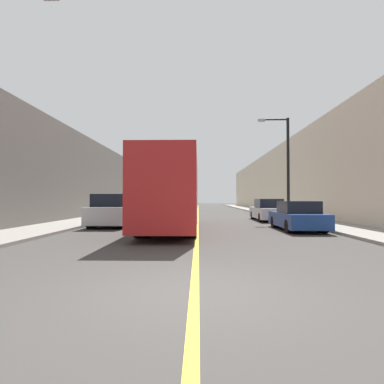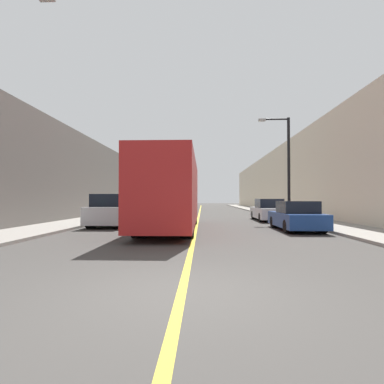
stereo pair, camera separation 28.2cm
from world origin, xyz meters
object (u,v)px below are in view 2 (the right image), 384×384
object	(u,v)px
parked_suv_left	(113,211)
street_lamp_right	(286,161)
car_right_mid	(268,211)
bus	(172,192)
car_right_near	(296,217)

from	to	relation	value
parked_suv_left	street_lamp_right	bearing A→B (deg)	21.80
car_right_mid	parked_suv_left	bearing A→B (deg)	-154.76
bus	parked_suv_left	distance (m)	4.02
car_right_near	parked_suv_left	bearing A→B (deg)	168.68
car_right_near	street_lamp_right	world-z (taller)	street_lamp_right
car_right_mid	street_lamp_right	xyz separation A→B (m)	(1.22, -0.21, 3.48)
bus	street_lamp_right	bearing A→B (deg)	39.27
bus	street_lamp_right	world-z (taller)	street_lamp_right
bus	parked_suv_left	size ratio (longest dim) A/B	2.39
car_right_near	car_right_mid	size ratio (longest dim) A/B	0.88
car_right_near	car_right_mid	xyz separation A→B (m)	(0.06, 6.52, 0.04)
bus	car_right_near	distance (m)	6.30
car_right_mid	street_lamp_right	world-z (taller)	street_lamp_right
street_lamp_right	parked_suv_left	bearing A→B (deg)	-158.20
parked_suv_left	bus	bearing A→B (deg)	-26.20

